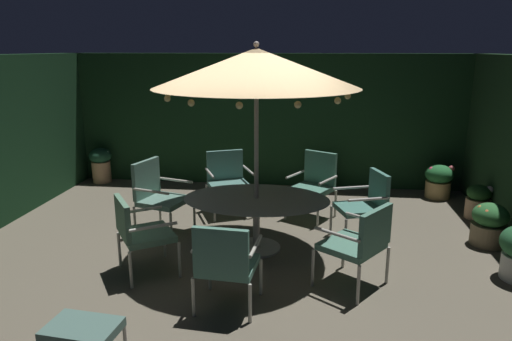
{
  "coord_description": "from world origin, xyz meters",
  "views": [
    {
      "loc": [
        0.88,
        -5.49,
        2.55
      ],
      "look_at": [
        0.19,
        0.11,
        1.07
      ],
      "focal_mm": 32.74,
      "sensor_mm": 36.0,
      "label": 1
    }
  ],
  "objects_px": {
    "patio_chair_northeast": "(225,261)",
    "patio_chair_west": "(157,192)",
    "potted_plant_right_far": "(101,163)",
    "patio_chair_southeast": "(366,201)",
    "patio_chair_southwest": "(228,178)",
    "patio_chair_north": "(139,229)",
    "patio_umbrella": "(256,68)",
    "patio_dining_table": "(256,207)",
    "potted_plant_back_center": "(324,173)",
    "ottoman_footrest": "(83,331)",
    "potted_plant_front_corner": "(478,201)",
    "potted_plant_back_right": "(489,224)",
    "patio_chair_east": "(360,240)",
    "potted_plant_right_near": "(439,180)",
    "patio_chair_south": "(315,181)"
  },
  "relations": [
    {
      "from": "patio_chair_southeast",
      "to": "patio_umbrella",
      "type": "bearing_deg",
      "value": -161.11
    },
    {
      "from": "patio_chair_southwest",
      "to": "potted_plant_back_center",
      "type": "distance_m",
      "value": 2.09
    },
    {
      "from": "potted_plant_front_corner",
      "to": "potted_plant_back_center",
      "type": "bearing_deg",
      "value": 152.54
    },
    {
      "from": "potted_plant_right_far",
      "to": "patio_chair_west",
      "type": "bearing_deg",
      "value": -50.23
    },
    {
      "from": "ottoman_footrest",
      "to": "potted_plant_front_corner",
      "type": "relative_size",
      "value": 1.15
    },
    {
      "from": "patio_umbrella",
      "to": "patio_chair_east",
      "type": "bearing_deg",
      "value": -35.85
    },
    {
      "from": "patio_dining_table",
      "to": "patio_chair_northeast",
      "type": "bearing_deg",
      "value": -94.52
    },
    {
      "from": "patio_chair_south",
      "to": "potted_plant_right_far",
      "type": "height_order",
      "value": "patio_chair_south"
    },
    {
      "from": "patio_chair_southeast",
      "to": "ottoman_footrest",
      "type": "relative_size",
      "value": 1.56
    },
    {
      "from": "patio_umbrella",
      "to": "patio_chair_north",
      "type": "bearing_deg",
      "value": -145.82
    },
    {
      "from": "patio_umbrella",
      "to": "patio_chair_northeast",
      "type": "height_order",
      "value": "patio_umbrella"
    },
    {
      "from": "patio_dining_table",
      "to": "patio_chair_north",
      "type": "bearing_deg",
      "value": -145.82
    },
    {
      "from": "patio_umbrella",
      "to": "potted_plant_back_right",
      "type": "xyz_separation_m",
      "value": [
        3.06,
        0.52,
        -2.03
      ]
    },
    {
      "from": "potted_plant_right_near",
      "to": "potted_plant_back_center",
      "type": "relative_size",
      "value": 0.98
    },
    {
      "from": "potted_plant_back_center",
      "to": "patio_dining_table",
      "type": "bearing_deg",
      "value": -108.27
    },
    {
      "from": "patio_chair_north",
      "to": "patio_chair_southeast",
      "type": "xyz_separation_m",
      "value": [
        2.69,
        1.34,
        0.0
      ]
    },
    {
      "from": "patio_chair_southwest",
      "to": "potted_plant_back_center",
      "type": "xyz_separation_m",
      "value": [
        1.55,
        1.39,
        -0.24
      ]
    },
    {
      "from": "ottoman_footrest",
      "to": "potted_plant_back_right",
      "type": "relative_size",
      "value": 1.06
    },
    {
      "from": "patio_chair_west",
      "to": "potted_plant_right_far",
      "type": "bearing_deg",
      "value": 129.77
    },
    {
      "from": "patio_chair_southeast",
      "to": "potted_plant_right_far",
      "type": "bearing_deg",
      "value": 154.88
    },
    {
      "from": "ottoman_footrest",
      "to": "potted_plant_right_far",
      "type": "distance_m",
      "value": 5.75
    },
    {
      "from": "potted_plant_front_corner",
      "to": "patio_chair_north",
      "type": "bearing_deg",
      "value": -151.86
    },
    {
      "from": "patio_dining_table",
      "to": "potted_plant_right_far",
      "type": "relative_size",
      "value": 2.77
    },
    {
      "from": "patio_chair_southwest",
      "to": "potted_plant_front_corner",
      "type": "xyz_separation_m",
      "value": [
        3.88,
        0.17,
        -0.28
      ]
    },
    {
      "from": "patio_chair_east",
      "to": "potted_plant_back_center",
      "type": "distance_m",
      "value": 3.68
    },
    {
      "from": "patio_chair_northeast",
      "to": "potted_plant_right_far",
      "type": "distance_m",
      "value": 5.39
    },
    {
      "from": "potted_plant_right_near",
      "to": "potted_plant_right_far",
      "type": "bearing_deg",
      "value": 178.25
    },
    {
      "from": "patio_chair_southwest",
      "to": "patio_chair_west",
      "type": "xyz_separation_m",
      "value": [
        -0.84,
        -0.95,
        0.03
      ]
    },
    {
      "from": "patio_chair_southeast",
      "to": "potted_plant_right_far",
      "type": "distance_m",
      "value": 5.34
    },
    {
      "from": "patio_chair_west",
      "to": "potted_plant_right_far",
      "type": "xyz_separation_m",
      "value": [
        -1.93,
        2.32,
        -0.2
      ]
    },
    {
      "from": "patio_chair_northeast",
      "to": "potted_plant_right_far",
      "type": "relative_size",
      "value": 1.38
    },
    {
      "from": "patio_umbrella",
      "to": "potted_plant_back_right",
      "type": "distance_m",
      "value": 3.71
    },
    {
      "from": "patio_chair_south",
      "to": "potted_plant_right_near",
      "type": "xyz_separation_m",
      "value": [
        2.16,
        1.24,
        -0.26
      ]
    },
    {
      "from": "patio_umbrella",
      "to": "patio_chair_east",
      "type": "height_order",
      "value": "patio_umbrella"
    },
    {
      "from": "patio_chair_east",
      "to": "potted_plant_right_near",
      "type": "xyz_separation_m",
      "value": [
        1.68,
        3.46,
        -0.25
      ]
    },
    {
      "from": "patio_chair_south",
      "to": "potted_plant_back_center",
      "type": "distance_m",
      "value": 1.47
    },
    {
      "from": "patio_chair_north",
      "to": "patio_umbrella",
      "type": "bearing_deg",
      "value": 34.18
    },
    {
      "from": "patio_dining_table",
      "to": "patio_umbrella",
      "type": "bearing_deg",
      "value": -114.54
    },
    {
      "from": "potted_plant_back_right",
      "to": "patio_chair_southwest",
      "type": "bearing_deg",
      "value": 166.8
    },
    {
      "from": "patio_chair_northeast",
      "to": "patio_chair_west",
      "type": "xyz_separation_m",
      "value": [
        -1.35,
        1.95,
        0.04
      ]
    },
    {
      "from": "potted_plant_right_far",
      "to": "potted_plant_right_near",
      "type": "xyz_separation_m",
      "value": [
        6.3,
        -0.19,
        -0.06
      ]
    },
    {
      "from": "patio_chair_east",
      "to": "potted_plant_right_near",
      "type": "distance_m",
      "value": 3.85
    },
    {
      "from": "potted_plant_front_corner",
      "to": "patio_chair_south",
      "type": "bearing_deg",
      "value": -174.81
    },
    {
      "from": "patio_dining_table",
      "to": "patio_chair_northeast",
      "type": "xyz_separation_m",
      "value": [
        -0.12,
        -1.51,
        -0.04
      ]
    },
    {
      "from": "potted_plant_back_right",
      "to": "ottoman_footrest",
      "type": "bearing_deg",
      "value": -143.99
    },
    {
      "from": "patio_chair_northeast",
      "to": "patio_chair_south",
      "type": "bearing_deg",
      "value": 73.1
    },
    {
      "from": "patio_chair_southeast",
      "to": "patio_chair_southwest",
      "type": "height_order",
      "value": "patio_chair_southwest"
    },
    {
      "from": "patio_chair_northeast",
      "to": "patio_chair_east",
      "type": "xyz_separation_m",
      "value": [
        1.35,
        0.62,
        0.02
      ]
    },
    {
      "from": "patio_chair_north",
      "to": "ottoman_footrest",
      "type": "distance_m",
      "value": 1.68
    },
    {
      "from": "ottoman_footrest",
      "to": "potted_plant_back_right",
      "type": "xyz_separation_m",
      "value": [
        4.17,
        3.03,
        -0.05
      ]
    }
  ]
}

